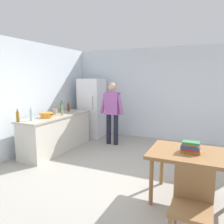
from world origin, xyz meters
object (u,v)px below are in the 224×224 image
object	(u,v)px
cooking_pot	(46,115)
bottle_oil_amber	(18,116)
dining_table	(199,158)
bottle_beer_brown	(68,108)
bottle_wine_green	(62,107)
utensil_jar	(55,111)
bottle_vinegar_tall	(62,110)
refrigerator	(92,108)
chair	(192,200)
person	(112,109)
bottle_water_clear	(31,115)
book_stack	(191,147)

from	to	relation	value
cooking_pot	bottle_oil_amber	distance (m)	0.68
dining_table	bottle_beer_brown	xyz separation A→B (m)	(-3.52, 1.77, 0.33)
bottle_wine_green	cooking_pot	bearing A→B (deg)	-81.34
cooking_pot	utensil_jar	xyz separation A→B (m)	(-0.12, 0.48, 0.02)
bottle_vinegar_tall	bottle_oil_amber	distance (m)	1.13
utensil_jar	bottle_vinegar_tall	size ratio (longest dim) A/B	1.00
refrigerator	bottle_oil_amber	xyz separation A→B (m)	(-0.31, -2.62, 0.12)
chair	utensil_jar	world-z (taller)	utensil_jar
cooking_pot	bottle_oil_amber	bearing A→B (deg)	-107.64
refrigerator	cooking_pot	distance (m)	1.98
chair	cooking_pot	size ratio (longest dim) A/B	2.28
person	bottle_oil_amber	bearing A→B (deg)	-121.30
dining_table	bottle_water_clear	xyz separation A→B (m)	(-3.45, 0.31, 0.35)
chair	cooking_pot	world-z (taller)	cooking_pot
person	dining_table	distance (m)	3.20
bottle_wine_green	bottle_vinegar_tall	bearing A→B (deg)	-51.73
dining_table	cooking_pot	xyz separation A→B (m)	(-3.40, 0.73, 0.29)
refrigerator	bottle_wine_green	size ratio (longest dim) A/B	5.29
dining_table	bottle_wine_green	world-z (taller)	bottle_wine_green
person	bottle_beer_brown	xyz separation A→B (m)	(-1.17, -0.38, 0.03)
refrigerator	utensil_jar	size ratio (longest dim) A/B	5.62
utensil_jar	bottle_water_clear	distance (m)	0.90
dining_table	book_stack	distance (m)	0.19
chair	bottle_wine_green	world-z (taller)	bottle_wine_green
refrigerator	person	size ratio (longest dim) A/B	1.06
bottle_beer_brown	bottle_wine_green	xyz separation A→B (m)	(0.00, -0.29, 0.04)
bottle_wine_green	refrigerator	bearing A→B (deg)	80.08
cooking_pot	bottle_water_clear	size ratio (longest dim) A/B	1.33
cooking_pot	chair	bearing A→B (deg)	-26.51
book_stack	bottle_water_clear	bearing A→B (deg)	174.52
utensil_jar	book_stack	size ratio (longest dim) A/B	1.16
utensil_jar	bottle_beer_brown	world-z (taller)	utensil_jar
utensil_jar	bottle_wine_green	distance (m)	0.28
bottle_oil_amber	bottle_wine_green	bearing A→B (deg)	86.17
utensil_jar	bottle_wine_green	xyz separation A→B (m)	(0.01, 0.27, 0.07)
person	bottle_vinegar_tall	world-z (taller)	person
person	dining_table	xyz separation A→B (m)	(2.35, -2.15, -0.31)
bottle_oil_amber	utensil_jar	bearing A→B (deg)	85.70
cooking_pot	utensil_jar	world-z (taller)	utensil_jar
chair	cooking_pot	xyz separation A→B (m)	(-3.40, 1.70, 0.43)
bottle_wine_green	book_stack	world-z (taller)	bottle_wine_green
bottle_beer_brown	bottle_oil_amber	bearing A→B (deg)	-93.09
bottle_oil_amber	book_stack	xyz separation A→B (m)	(3.49, -0.09, -0.19)
person	bottle_beer_brown	size ratio (longest dim) A/B	6.54
bottle_water_clear	utensil_jar	bearing A→B (deg)	94.40
utensil_jar	bottle_wine_green	world-z (taller)	bottle_wine_green
refrigerator	bottle_beer_brown	world-z (taller)	refrigerator
person	utensil_jar	distance (m)	1.50
dining_table	cooking_pot	distance (m)	3.49
cooking_pot	bottle_beer_brown	bearing A→B (deg)	96.35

